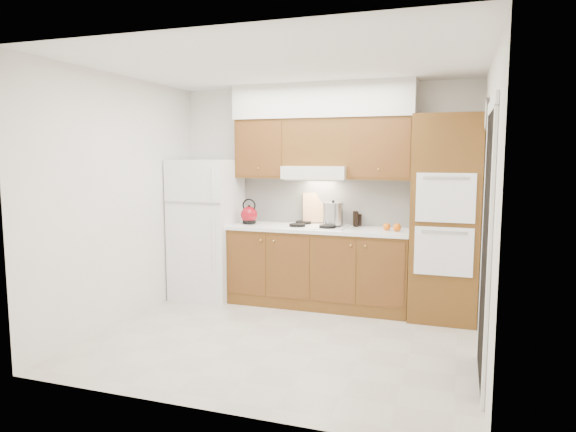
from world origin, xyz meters
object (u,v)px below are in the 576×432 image
(fridge, at_px, (207,229))
(kettle, at_px, (249,215))
(stock_pot, at_px, (333,214))
(oven_cabinet, at_px, (446,218))

(fridge, xyz_separation_m, kettle, (0.55, 0.05, 0.19))
(fridge, bearing_deg, stock_pot, 4.30)
(kettle, bearing_deg, fridge, -152.92)
(kettle, relative_size, stock_pot, 0.82)
(fridge, xyz_separation_m, oven_cabinet, (2.85, 0.03, 0.24))
(oven_cabinet, relative_size, kettle, 10.75)
(oven_cabinet, bearing_deg, fridge, -179.30)
(kettle, xyz_separation_m, stock_pot, (1.03, 0.07, 0.04))
(stock_pot, bearing_deg, oven_cabinet, -3.81)
(fridge, height_order, stock_pot, fridge)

